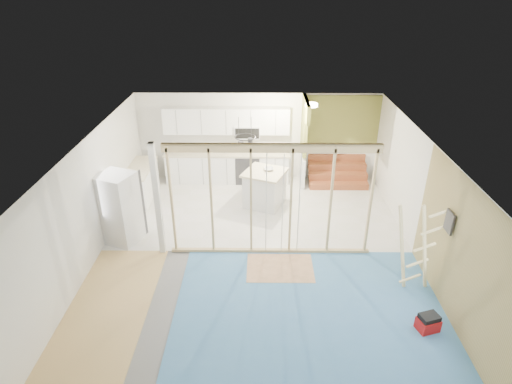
{
  "coord_description": "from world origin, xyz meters",
  "views": [
    {
      "loc": [
        0.07,
        -7.94,
        5.56
      ],
      "look_at": [
        -0.02,
        0.6,
        1.21
      ],
      "focal_mm": 30.0,
      "sensor_mm": 36.0,
      "label": 1
    }
  ],
  "objects_px": {
    "fridge": "(120,209)",
    "ladder": "(416,248)",
    "island": "(265,189)",
    "toolbox": "(428,323)"
  },
  "relations": [
    {
      "from": "fridge",
      "to": "ladder",
      "type": "distance_m",
      "value": 6.34
    },
    {
      "from": "fridge",
      "to": "toolbox",
      "type": "bearing_deg",
      "value": -3.4
    },
    {
      "from": "fridge",
      "to": "toolbox",
      "type": "xyz_separation_m",
      "value": [
        6.1,
        -2.78,
        -0.69
      ]
    },
    {
      "from": "toolbox",
      "to": "ladder",
      "type": "distance_m",
      "value": 1.37
    },
    {
      "from": "island",
      "to": "toolbox",
      "type": "relative_size",
      "value": 3.11
    },
    {
      "from": "fridge",
      "to": "ladder",
      "type": "bearing_deg",
      "value": 5.73
    },
    {
      "from": "island",
      "to": "ladder",
      "type": "relative_size",
      "value": 0.69
    },
    {
      "from": "toolbox",
      "to": "ladder",
      "type": "bearing_deg",
      "value": 71.6
    },
    {
      "from": "island",
      "to": "toolbox",
      "type": "distance_m",
      "value": 5.36
    },
    {
      "from": "fridge",
      "to": "island",
      "type": "xyz_separation_m",
      "value": [
        3.29,
        1.77,
        -0.36
      ]
    }
  ]
}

